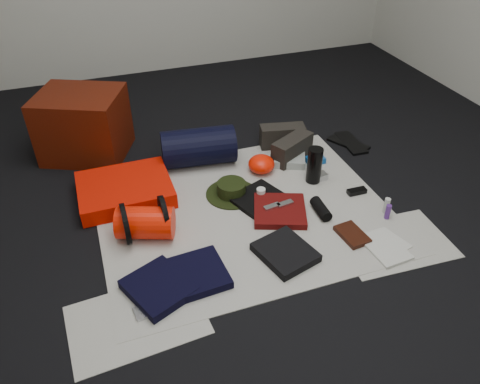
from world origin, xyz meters
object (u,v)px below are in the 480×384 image
object	(u,v)px
stuff_sack	(145,223)
navy_duffel	(198,147)
water_bottle	(314,165)
paperback_book	(352,235)
red_cabinet	(83,125)
compact_camera	(319,177)
sleeping_pad	(125,190)

from	to	relation	value
stuff_sack	navy_duffel	bearing A→B (deg)	52.61
stuff_sack	water_bottle	size ratio (longest dim) A/B	1.29
stuff_sack	paperback_book	bearing A→B (deg)	-20.14
paperback_book	red_cabinet	bearing A→B (deg)	126.76
compact_camera	paperback_book	bearing A→B (deg)	-105.61
paperback_book	stuff_sack	bearing A→B (deg)	154.04
stuff_sack	paperback_book	xyz separation A→B (m)	(1.02, -0.37, -0.07)
compact_camera	sleeping_pad	bearing A→B (deg)	161.76
sleeping_pad	stuff_sack	distance (m)	0.39
water_bottle	red_cabinet	bearing A→B (deg)	147.56
navy_duffel	paperback_book	bearing A→B (deg)	-52.25
navy_duffel	paperback_book	size ratio (longest dim) A/B	2.53
stuff_sack	navy_duffel	xyz separation A→B (m)	(0.45, 0.59, 0.03)
stuff_sack	compact_camera	distance (m)	1.11
red_cabinet	compact_camera	distance (m)	1.56
red_cabinet	stuff_sack	bearing A→B (deg)	-52.90
red_cabinet	paperback_book	bearing A→B (deg)	-22.82
sleeping_pad	paperback_book	world-z (taller)	sleeping_pad
red_cabinet	sleeping_pad	bearing A→B (deg)	-50.01
sleeping_pad	water_bottle	world-z (taller)	water_bottle
stuff_sack	red_cabinet	bearing A→B (deg)	102.50
stuff_sack	paperback_book	world-z (taller)	stuff_sack
water_bottle	compact_camera	xyz separation A→B (m)	(0.04, -0.00, -0.09)
sleeping_pad	stuff_sack	size ratio (longest dim) A/B	1.80
stuff_sack	navy_duffel	size ratio (longest dim) A/B	0.63
water_bottle	paperback_book	bearing A→B (deg)	-94.12
navy_duffel	red_cabinet	bearing A→B (deg)	157.62
red_cabinet	navy_duffel	size ratio (longest dim) A/B	1.11
sleeping_pad	water_bottle	xyz separation A→B (m)	(1.11, -0.23, 0.07)
stuff_sack	compact_camera	world-z (taller)	stuff_sack
sleeping_pad	paperback_book	xyz separation A→B (m)	(1.07, -0.76, -0.04)
paperback_book	navy_duffel	bearing A→B (deg)	114.67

